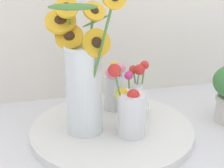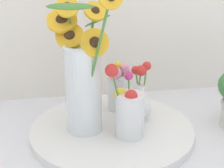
{
  "view_description": "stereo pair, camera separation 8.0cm",
  "coord_description": "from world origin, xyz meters",
  "views": [
    {
      "loc": [
        -0.24,
        -0.71,
        0.49
      ],
      "look_at": [
        -0.02,
        0.12,
        0.16
      ],
      "focal_mm": 50.0,
      "sensor_mm": 36.0,
      "label": 1
    },
    {
      "loc": [
        -0.16,
        -0.73,
        0.49
      ],
      "look_at": [
        -0.02,
        0.12,
        0.16
      ],
      "focal_mm": 50.0,
      "sensor_mm": 36.0,
      "label": 2
    }
  ],
  "objects": [
    {
      "name": "ground_plane",
      "position": [
        0.0,
        0.0,
        0.0
      ],
      "size": [
        6.0,
        6.0,
        0.0
      ],
      "primitive_type": "plane",
      "color": "silver"
    },
    {
      "name": "serving_tray",
      "position": [
        -0.02,
        0.12,
        0.01
      ],
      "size": [
        0.5,
        0.5,
        0.02
      ],
      "color": "white",
      "rests_on": "ground_plane"
    },
    {
      "name": "vase_bulb_right",
      "position": [
        0.08,
        0.15,
        0.08
      ],
      "size": [
        0.08,
        0.08,
        0.19
      ],
      "color": "white",
      "rests_on": "serving_tray"
    },
    {
      "name": "mason_jar_sunflowers",
      "position": [
        -0.1,
        0.11,
        0.19
      ],
      "size": [
        0.2,
        0.23,
        0.43
      ],
      "color": "silver",
      "rests_on": "serving_tray"
    },
    {
      "name": "vase_small_center",
      "position": [
        0.02,
        0.06,
        0.1
      ],
      "size": [
        0.12,
        0.11,
        0.22
      ],
      "color": "white",
      "rests_on": "serving_tray"
    },
    {
      "name": "vase_small_back",
      "position": [
        0.02,
        0.24,
        0.1
      ],
      "size": [
        0.09,
        0.09,
        0.17
      ],
      "color": "white",
      "rests_on": "serving_tray"
    }
  ]
}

